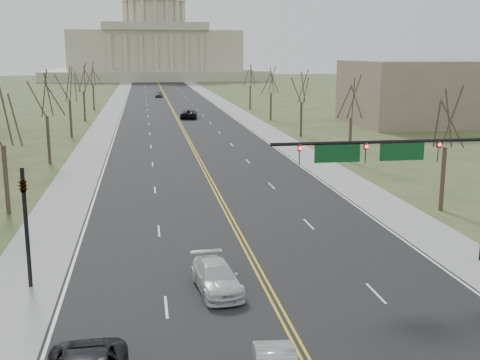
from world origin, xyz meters
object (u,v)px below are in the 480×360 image
object	(u,v)px
signal_left	(25,214)
car_sb_inner_second	(216,277)
car_far_nb	(189,114)
car_far_sb	(159,94)
signal_mast	(400,161)

from	to	relation	value
signal_left	car_sb_inner_second	world-z (taller)	signal_left
car_far_nb	car_far_sb	world-z (taller)	car_far_nb
signal_left	car_far_sb	xyz separation A→B (m)	(9.73, 127.63, -2.91)
car_sb_inner_second	car_far_nb	distance (m)	78.03
car_far_sb	car_sb_inner_second	bearing A→B (deg)	-88.17
car_far_sb	signal_left	bearing A→B (deg)	-92.20
signal_mast	signal_left	world-z (taller)	signal_mast
signal_mast	car_far_nb	size ratio (longest dim) A/B	2.10
signal_mast	car_sb_inner_second	distance (m)	11.34
car_sb_inner_second	car_far_sb	size ratio (longest dim) A/B	1.01
car_far_nb	car_far_sb	size ratio (longest dim) A/B	1.24
car_sb_inner_second	car_far_nb	world-z (taller)	car_far_nb
signal_left	car_sb_inner_second	distance (m)	9.67
signal_mast	car_sb_inner_second	world-z (taller)	signal_mast
car_far_sb	signal_mast	bearing A→B (deg)	-83.71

